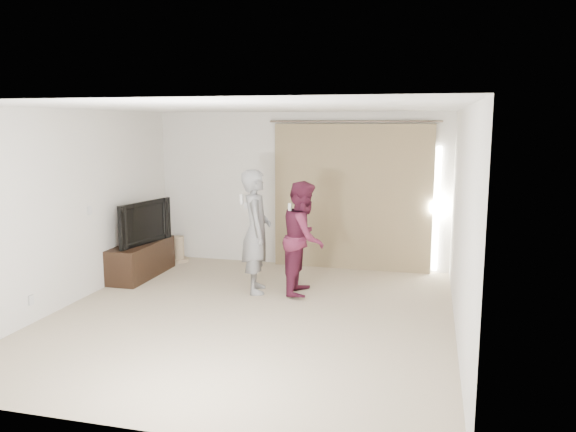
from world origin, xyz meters
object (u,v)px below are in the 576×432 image
object	(u,v)px
tv	(140,222)
person_man	(256,231)
tv_console	(141,260)
person_woman	(304,238)

from	to	relation	value
tv	person_man	size ratio (longest dim) A/B	0.66
tv	person_man	bearing A→B (deg)	-87.61
tv_console	person_man	size ratio (longest dim) A/B	0.79
tv	person_woman	xyz separation A→B (m)	(2.70, -0.22, -0.07)
tv	tv_console	bearing A→B (deg)	-168.36
tv	person_woman	size ratio (longest dim) A/B	0.72
person_man	person_woman	world-z (taller)	person_man
tv_console	person_woman	bearing A→B (deg)	-4.69
person_man	person_woman	bearing A→B (deg)	9.16
person_man	tv	bearing A→B (deg)	170.75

